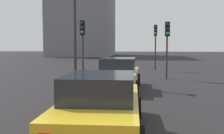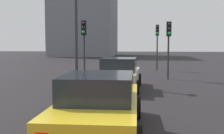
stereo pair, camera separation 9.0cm
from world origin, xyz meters
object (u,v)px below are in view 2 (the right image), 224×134
at_px(traffic_light_near_left, 169,38).
at_px(street_lamp_kerbside, 76,5).
at_px(car_yellow_second, 100,105).
at_px(car_beige_lead, 120,74).
at_px(traffic_light_far_left, 157,38).
at_px(traffic_light_near_right, 84,37).

distance_m(traffic_light_near_left, street_lamp_kerbside, 5.97).
bearing_deg(traffic_light_near_left, car_yellow_second, -19.01).
distance_m(car_beige_lead, traffic_light_near_left, 5.25).
relative_size(car_yellow_second, traffic_light_near_left, 1.30).
bearing_deg(car_beige_lead, traffic_light_far_left, -11.60).
height_order(car_yellow_second, traffic_light_near_left, traffic_light_near_left).
bearing_deg(traffic_light_near_left, traffic_light_near_right, -90.24).
relative_size(traffic_light_far_left, street_lamp_kerbside, 0.51).
height_order(car_yellow_second, traffic_light_far_left, traffic_light_far_left).
height_order(car_beige_lead, car_yellow_second, car_beige_lead).
bearing_deg(traffic_light_near_right, traffic_light_far_left, 147.33).
bearing_deg(street_lamp_kerbside, traffic_light_near_left, -70.10).
height_order(traffic_light_near_right, street_lamp_kerbside, street_lamp_kerbside).
bearing_deg(car_beige_lead, street_lamp_kerbside, 52.07).
bearing_deg(traffic_light_far_left, traffic_light_near_left, 7.95).
bearing_deg(traffic_light_far_left, traffic_light_near_right, -32.59).
xyz_separation_m(car_yellow_second, traffic_light_far_left, (16.80, -2.25, 2.03)).
xyz_separation_m(car_beige_lead, street_lamp_kerbside, (2.17, 2.65, 3.63)).
bearing_deg(street_lamp_kerbside, traffic_light_near_right, -4.56).
relative_size(car_beige_lead, traffic_light_near_left, 1.23).
distance_m(car_yellow_second, traffic_light_near_right, 10.83).
bearing_deg(traffic_light_far_left, car_beige_lead, -8.64).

